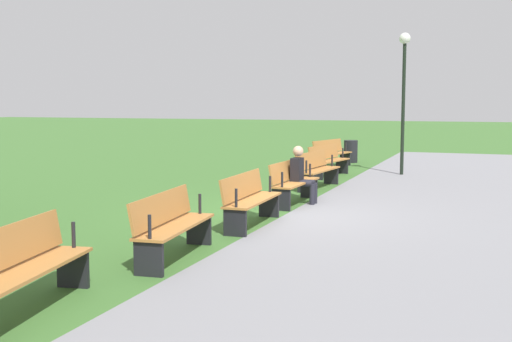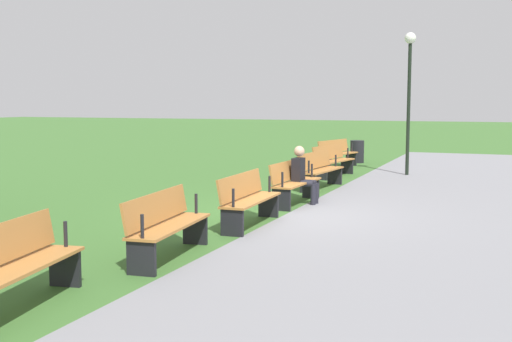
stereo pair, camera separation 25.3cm
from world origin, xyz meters
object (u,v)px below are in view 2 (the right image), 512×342
lamp_post (409,77)px  trash_bin (357,152)px  bench_5 (166,223)px  bench_3 (294,181)px  bench_1 (332,160)px  person_seated (303,173)px  bench_4 (248,198)px  bench_0 (337,153)px  bench_2 (319,169)px  bench_6 (13,265)px

lamp_post → trash_bin: (-3.13, -2.17, -2.44)m
bench_5 → lamp_post: (-11.17, 1.57, 2.35)m
bench_3 → lamp_post: size_ratio=0.47×
bench_1 → trash_bin: bench_1 is taller
person_seated → bench_5: bearing=-1.6°
bench_3 → bench_4: size_ratio=1.00×
bench_1 → person_seated: person_seated is taller
bench_3 → bench_0: bearing=-170.4°
bench_5 → bench_2: bearing=174.2°
bench_3 → bench_4: 2.50m
trash_bin → bench_6: bearing=0.9°
bench_0 → bench_3: 7.48m
bench_1 → bench_0: bearing=-158.9°
bench_2 → trash_bin: (-6.82, -0.60, -0.09)m
bench_3 → lamp_post: (-6.18, 1.41, 2.35)m
bench_0 → bench_6: (14.88, 0.50, 0.00)m
bench_4 → lamp_post: size_ratio=0.47×
bench_0 → bench_1: (2.45, 0.50, 0.00)m
lamp_post → person_seated: bearing=-11.7°
bench_1 → lamp_post: 3.26m
bench_0 → lamp_post: (1.24, 2.41, 2.35)m
bench_4 → bench_6: same height
lamp_post → bench_6: bearing=-8.0°
bench_0 → lamp_post: lamp_post is taller
bench_3 → trash_bin: (-9.31, -0.76, -0.09)m
bench_6 → person_seated: (-7.58, 0.65, 0.16)m
person_seated → trash_bin: (-9.19, -0.91, -0.25)m
bench_1 → bench_5: same height
bench_0 → bench_2: size_ratio=1.01×
bench_1 → trash_bin: size_ratio=2.52×
bench_5 → bench_6: bearing=-13.4°
bench_1 → bench_3: 4.99m
bench_4 → bench_3: bearing=178.1°
bench_4 → bench_0: bearing=-176.2°
bench_2 → bench_1: bearing=-166.6°
bench_1 → bench_6: 12.44m
bench_0 → bench_1: size_ratio=1.00×
bench_4 → lamp_post: lamp_post is taller
bench_3 → bench_6: bearing=-1.9°
bench_3 → person_seated: bearing=130.4°
bench_5 → lamp_post: bearing=166.2°
bench_0 → bench_4: same height
lamp_post → bench_2: bearing=-23.1°
bench_6 → bench_4: bearing=164.6°
bench_4 → person_seated: 2.63m
bench_3 → bench_4: (2.50, -0.00, 0.00)m
person_seated → bench_1: bearing=-170.5°
lamp_post → trash_bin: 4.52m
bench_0 → bench_2: 4.99m
bench_2 → trash_bin: bearing=-169.2°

